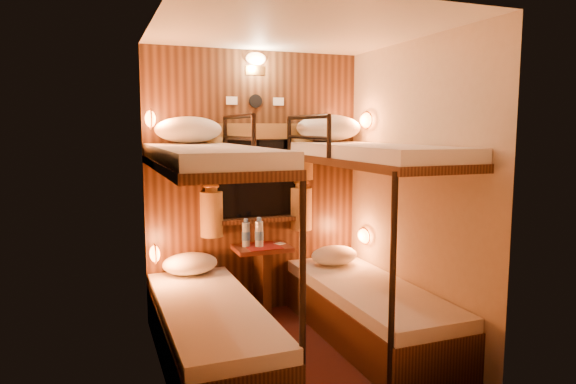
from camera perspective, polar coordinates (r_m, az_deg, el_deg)
name	(u,v)px	position (r m, az deg, el deg)	size (l,w,h in m)	color
floor	(297,353)	(4.11, 1.00, -17.47)	(2.10, 2.10, 0.00)	#370F0F
ceiling	(298,29)	(3.80, 1.09, 17.61)	(2.10, 2.10, 0.00)	silver
wall_back	(255,183)	(4.75, -3.68, 0.96)	(2.40, 2.40, 0.00)	#C6B293
wall_front	(369,222)	(2.83, 9.00, -3.31)	(2.40, 2.40, 0.00)	#C6B293
wall_left	(158,205)	(3.52, -14.23, -1.40)	(2.40, 2.40, 0.00)	#C6B293
wall_right	(413,192)	(4.24, 13.68, 0.03)	(2.40, 2.40, 0.00)	#C6B293
back_panel	(256,184)	(4.74, -3.63, 0.94)	(2.00, 0.03, 2.40)	black
bunk_left	(210,289)	(3.79, -8.67, -10.63)	(0.72, 1.90, 1.82)	black
bunk_right	(368,271)	(4.24, 8.92, -8.71)	(0.72, 1.90, 1.82)	black
window	(257,186)	(4.71, -3.52, 0.67)	(1.00, 0.12, 0.79)	black
curtains	(258,177)	(4.67, -3.40, 1.64)	(1.10, 0.22, 1.00)	brown
back_fixtures	(256,67)	(4.71, -3.60, 13.66)	(0.54, 0.09, 0.48)	black
reading_lamps	(267,183)	(4.42, -2.35, 1.02)	(2.00, 0.20, 1.25)	orange
table	(262,272)	(4.71, -2.88, -8.82)	(0.50, 0.34, 0.66)	#602516
bottle_left	(246,234)	(4.63, -4.69, -4.72)	(0.07, 0.07, 0.26)	#99BFE5
bottle_right	(259,234)	(4.61, -3.22, -4.69)	(0.08, 0.08, 0.27)	#99BFE5
sachet_a	(280,244)	(4.73, -0.93, -5.77)	(0.09, 0.07, 0.01)	silver
sachet_b	(280,243)	(4.76, -0.93, -5.69)	(0.07, 0.05, 0.00)	silver
pillow_lower_left	(190,264)	(4.54, -10.83, -7.82)	(0.47, 0.34, 0.19)	silver
pillow_lower_right	(334,255)	(4.78, 5.16, -7.02)	(0.44, 0.32, 0.17)	silver
pillow_upper_left	(189,130)	(4.30, -10.99, 6.81)	(0.55, 0.39, 0.22)	silver
pillow_upper_right	(329,128)	(4.77, 4.56, 7.11)	(0.62, 0.44, 0.24)	silver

